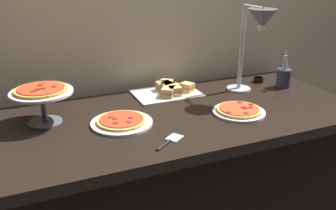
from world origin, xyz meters
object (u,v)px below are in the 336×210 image
(pizza_plate_front, at_px, (122,122))
(sandwich_platter, at_px, (169,90))
(utensil_holder, at_px, (284,78))
(serving_spatula, at_px, (170,141))
(heat_lamp, at_px, (258,28))
(sauce_cup_near, at_px, (258,79))
(pizza_plate_raised_stand, at_px, (42,95))
(pizza_plate_center, at_px, (239,111))

(pizza_plate_front, xyz_separation_m, sandwich_platter, (0.37, 0.30, 0.01))
(pizza_plate_front, bearing_deg, utensil_holder, 7.88)
(pizza_plate_front, xyz_separation_m, serving_spatula, (0.13, -0.25, -0.01))
(pizza_plate_front, bearing_deg, heat_lamp, 5.46)
(sandwich_platter, distance_m, utensil_holder, 0.70)
(sauce_cup_near, relative_size, serving_spatula, 0.39)
(sauce_cup_near, height_order, serving_spatula, sauce_cup_near)
(pizza_plate_front, height_order, utensil_holder, utensil_holder)
(pizza_plate_raised_stand, distance_m, sauce_cup_near, 1.32)
(utensil_holder, xyz_separation_m, serving_spatula, (-0.92, -0.40, -0.06))
(pizza_plate_front, xyz_separation_m, utensil_holder, (1.06, 0.15, 0.05))
(sandwich_platter, height_order, serving_spatula, sandwich_platter)
(pizza_plate_front, relative_size, serving_spatula, 1.82)
(sandwich_platter, relative_size, sauce_cup_near, 5.96)
(pizza_plate_center, height_order, serving_spatula, pizza_plate_center)
(heat_lamp, bearing_deg, pizza_plate_center, -138.73)
(serving_spatula, bearing_deg, pizza_plate_raised_stand, 138.45)
(serving_spatula, bearing_deg, sauce_cup_near, 32.49)
(pizza_plate_center, relative_size, pizza_plate_raised_stand, 0.93)
(heat_lamp, bearing_deg, sandwich_platter, 151.26)
(sandwich_platter, bearing_deg, sauce_cup_near, -1.37)
(pizza_plate_front, relative_size, sandwich_platter, 0.78)
(pizza_plate_center, height_order, sandwich_platter, sandwich_platter)
(sandwich_platter, height_order, utensil_holder, utensil_holder)
(pizza_plate_center, relative_size, utensil_holder, 1.15)
(pizza_plate_front, relative_size, pizza_plate_center, 1.10)
(pizza_plate_raised_stand, xyz_separation_m, utensil_holder, (1.38, -0.01, -0.08))
(serving_spatula, bearing_deg, utensil_holder, 23.43)
(sauce_cup_near, bearing_deg, pizza_plate_raised_stand, -174.31)
(sandwich_platter, xyz_separation_m, sauce_cup_near, (0.61, -0.01, -0.01))
(pizza_plate_raised_stand, bearing_deg, heat_lamp, -4.12)
(pizza_plate_center, height_order, sauce_cup_near, same)
(sandwich_platter, bearing_deg, serving_spatula, -113.15)
(pizza_plate_front, distance_m, sauce_cup_near, 1.02)
(pizza_plate_front, bearing_deg, sauce_cup_near, 16.19)
(sauce_cup_near, xyz_separation_m, serving_spatula, (-0.84, -0.54, -0.01))
(pizza_plate_front, xyz_separation_m, sauce_cup_near, (0.98, 0.28, 0.00))
(sandwich_platter, bearing_deg, pizza_plate_center, -62.61)
(heat_lamp, height_order, pizza_plate_raised_stand, heat_lamp)
(heat_lamp, relative_size, pizza_plate_front, 1.72)
(pizza_plate_center, distance_m, sandwich_platter, 0.45)
(pizza_plate_raised_stand, bearing_deg, utensil_holder, -0.32)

